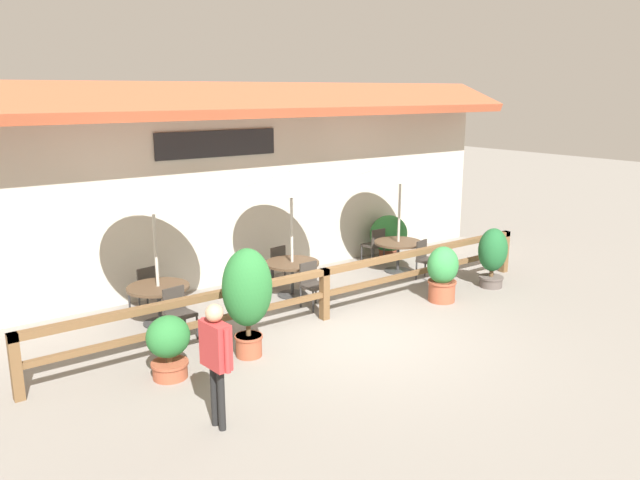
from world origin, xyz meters
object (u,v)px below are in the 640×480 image
at_px(potted_plant_broad_leaf, 247,293).
at_px(chair_near_streetside, 178,311).
at_px(patio_umbrella_near, 152,194).
at_px(chair_near_wallside, 144,286).
at_px(chair_far_streetside, 426,258).
at_px(chair_middle_streetside, 312,283).
at_px(potted_plant_entrance_palm, 169,345).
at_px(chair_middle_wallside, 274,263).
at_px(patio_umbrella_middle, 291,181).
at_px(potted_plant_corner_fern, 389,235).
at_px(pedestrian, 216,349).
at_px(potted_plant_small_flowering, 443,273).
at_px(potted_plant_tall_tropical, 493,255).
at_px(dining_table_far, 398,247).
at_px(chair_far_wallside, 375,244).
at_px(dining_table_near, 159,293).
at_px(patio_umbrella_far, 401,170).
at_px(dining_table_middle, 292,268).

bearing_deg(potted_plant_broad_leaf, chair_near_streetside, 113.60).
height_order(patio_umbrella_near, chair_near_wallside, patio_umbrella_near).
distance_m(chair_near_streetside, chair_far_streetside, 5.76).
bearing_deg(chair_middle_streetside, potted_plant_entrance_palm, -163.40).
height_order(chair_middle_wallside, chair_far_streetside, same).
xyz_separation_m(patio_umbrella_middle, potted_plant_entrance_palm, (-3.50, -2.04, -1.83)).
distance_m(patio_umbrella_near, potted_plant_corner_fern, 6.66).
height_order(chair_near_wallside, pedestrian, pedestrian).
bearing_deg(potted_plant_small_flowering, patio_umbrella_near, 156.81).
xyz_separation_m(chair_near_streetside, potted_plant_tall_tropical, (6.48, -1.28, 0.22)).
distance_m(patio_umbrella_middle, potted_plant_broad_leaf, 3.28).
height_order(patio_umbrella_near, patio_umbrella_middle, same).
xyz_separation_m(dining_table_far, chair_far_streetside, (0.06, -0.82, -0.08)).
bearing_deg(chair_far_wallside, potted_plant_tall_tropical, 106.05).
distance_m(chair_middle_streetside, chair_far_wallside, 3.41).
xyz_separation_m(dining_table_near, chair_far_streetside, (5.76, -0.92, -0.08)).
height_order(chair_middle_wallside, pedestrian, pedestrian).
distance_m(patio_umbrella_far, chair_far_streetside, 2.03).
xyz_separation_m(potted_plant_small_flowering, pedestrian, (-5.76, -1.66, 0.46)).
distance_m(potted_plant_small_flowering, potted_plant_broad_leaf, 4.41).
distance_m(potted_plant_tall_tropical, potted_plant_corner_fern, 3.06).
relative_size(dining_table_near, potted_plant_entrance_palm, 1.16).
bearing_deg(chair_near_wallside, patio_umbrella_middle, 152.53).
bearing_deg(chair_middle_streetside, dining_table_far, 11.76).
bearing_deg(chair_far_wallside, chair_near_wallside, -0.30).
xyz_separation_m(potted_plant_broad_leaf, pedestrian, (-1.37, -1.63, -0.01)).
distance_m(patio_umbrella_near, dining_table_middle, 3.30).
xyz_separation_m(chair_near_streetside, patio_umbrella_far, (5.69, 0.73, 1.86)).
relative_size(patio_umbrella_middle, dining_table_far, 2.34).
relative_size(chair_near_streetside, potted_plant_broad_leaf, 0.50).
xyz_separation_m(dining_table_near, chair_far_wallside, (5.71, 0.73, -0.08)).
distance_m(patio_umbrella_middle, dining_table_far, 3.41).
distance_m(chair_near_wallside, potted_plant_entrance_palm, 3.05).
height_order(dining_table_middle, chair_middle_streetside, chair_middle_streetside).
bearing_deg(dining_table_middle, chair_near_wallside, 161.47).
relative_size(chair_near_streetside, potted_plant_corner_fern, 0.81).
distance_m(chair_near_streetside, dining_table_far, 5.74).
bearing_deg(chair_near_wallside, potted_plant_entrance_palm, 66.38).
height_order(chair_far_streetside, potted_plant_entrance_palm, potted_plant_entrance_palm).
distance_m(chair_middle_wallside, chair_far_wallside, 2.84).
xyz_separation_m(chair_middle_streetside, potted_plant_tall_tropical, (3.78, -1.22, 0.22)).
distance_m(chair_near_wallside, patio_umbrella_far, 6.01).
height_order(patio_umbrella_far, chair_far_wallside, patio_umbrella_far).
distance_m(chair_near_streetside, patio_umbrella_middle, 3.42).
bearing_deg(chair_middle_wallside, dining_table_near, 4.54).
relative_size(patio_umbrella_near, chair_near_wallside, 2.96).
xyz_separation_m(potted_plant_entrance_palm, potted_plant_small_flowering, (5.68, 0.00, 0.06)).
bearing_deg(potted_plant_corner_fern, patio_umbrella_middle, -163.86).
height_order(potted_plant_corner_fern, pedestrian, pedestrian).
height_order(chair_far_wallside, potted_plant_corner_fern, potted_plant_corner_fern).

